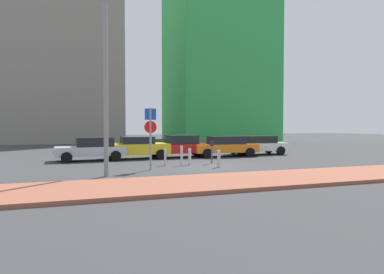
{
  "coord_description": "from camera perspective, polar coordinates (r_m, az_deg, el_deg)",
  "views": [
    {
      "loc": [
        -6.87,
        -17.17,
        2.22
      ],
      "look_at": [
        0.51,
        3.94,
        1.43
      ],
      "focal_mm": 32.45,
      "sensor_mm": 36.0,
      "label": 1
    }
  ],
  "objects": [
    {
      "name": "parked_car_silver",
      "position": [
        22.32,
        -16.16,
        -1.82
      ],
      "size": [
        4.21,
        2.12,
        1.44
      ],
      "color": "#B7BABF",
      "rests_on": "ground"
    },
    {
      "name": "traffic_bollard_far",
      "position": [
        18.78,
        -1.74,
        -3.1
      ],
      "size": [
        0.13,
        0.13,
        1.09
      ],
      "primitive_type": "cylinder",
      "color": "#B7B7BC",
      "rests_on": "ground"
    },
    {
      "name": "parked_car_yellow",
      "position": [
        22.86,
        -9.22,
        -1.66
      ],
      "size": [
        4.31,
        2.08,
        1.45
      ],
      "color": "gold",
      "rests_on": "ground"
    },
    {
      "name": "parking_sign_post",
      "position": [
        17.04,
        -6.84,
        0.98
      ],
      "size": [
        0.58,
        0.2,
        3.04
      ],
      "color": "gray",
      "rests_on": "ground"
    },
    {
      "name": "sidewalk_brick",
      "position": [
        13.87,
        10.77,
        -6.93
      ],
      "size": [
        40.0,
        3.57,
        0.14
      ],
      "primitive_type": "cube",
      "color": "#93513D",
      "rests_on": "ground"
    },
    {
      "name": "building_under_construction",
      "position": [
        49.57,
        -20.49,
        11.89
      ],
      "size": [
        14.34,
        13.12,
        21.63
      ],
      "primitive_type": "cube",
      "color": "gray",
      "rests_on": "ground"
    },
    {
      "name": "ground_plane",
      "position": [
        18.62,
        2.54,
        -4.83
      ],
      "size": [
        120.0,
        120.0,
        0.0
      ],
      "primitive_type": "plane",
      "color": "#38383A"
    },
    {
      "name": "parked_car_orange",
      "position": [
        24.25,
        5.47,
        -1.45
      ],
      "size": [
        4.61,
        2.11,
        1.43
      ],
      "color": "orange",
      "rests_on": "ground"
    },
    {
      "name": "street_lamp",
      "position": [
        15.42,
        -14.04,
        10.64
      ],
      "size": [
        0.7,
        0.36,
        7.83
      ],
      "color": "gray",
      "rests_on": "ground"
    },
    {
      "name": "parking_meter",
      "position": [
        19.86,
        3.28,
        -1.95
      ],
      "size": [
        0.18,
        0.14,
        1.29
      ],
      "color": "#4C4C51",
      "rests_on": "ground"
    },
    {
      "name": "parked_car_white",
      "position": [
        26.18,
        10.68,
        -1.26
      ],
      "size": [
        4.46,
        2.19,
        1.4
      ],
      "color": "white",
      "rests_on": "ground"
    },
    {
      "name": "traffic_bollard_near",
      "position": [
        18.19,
        4.43,
        -3.59
      ],
      "size": [
        0.18,
        0.18,
        0.89
      ],
      "primitive_type": "cylinder",
      "color": "#B7B7BC",
      "rests_on": "ground"
    },
    {
      "name": "parked_car_red",
      "position": [
        23.68,
        -1.97,
        -1.5
      ],
      "size": [
        4.36,
        2.0,
        1.5
      ],
      "color": "red",
      "rests_on": "ground"
    },
    {
      "name": "traffic_bollard_edge",
      "position": [
        18.87,
        -4.43,
        -3.24
      ],
      "size": [
        0.13,
        0.13,
        0.98
      ],
      "primitive_type": "cylinder",
      "color": "#B7B7BC",
      "rests_on": "ground"
    },
    {
      "name": "traffic_bollard_mid",
      "position": [
        19.19,
        -0.39,
        -3.24
      ],
      "size": [
        0.16,
        0.16,
        0.92
      ],
      "primitive_type": "cylinder",
      "color": "#B7B7BC",
      "rests_on": "ground"
    },
    {
      "name": "building_colorful_midrise",
      "position": [
        52.35,
        4.43,
        13.26
      ],
      "size": [
        14.16,
        12.01,
        24.85
      ],
      "primitive_type": "cube",
      "color": "green",
      "rests_on": "ground"
    }
  ]
}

